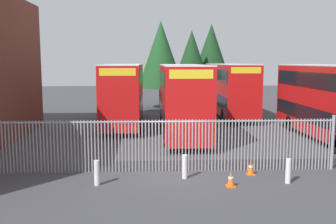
{
  "coord_description": "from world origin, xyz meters",
  "views": [
    {
      "loc": [
        -0.91,
        -15.63,
        4.59
      ],
      "look_at": [
        0.0,
        4.0,
        2.0
      ],
      "focal_mm": 40.81,
      "sensor_mm": 36.0,
      "label": 1
    }
  ],
  "objects_px": {
    "bollard_near_right": "(288,171)",
    "bollard_center_front": "(185,167)",
    "traffic_cone_mid_forecourt": "(231,179)",
    "bollard_near_left": "(97,173)",
    "double_decker_bus_behind_fence_left": "(182,97)",
    "double_decker_bus_near_gate": "(329,99)",
    "traffic_cone_by_gate": "(251,168)",
    "double_decker_bus_behind_fence_right": "(124,92)",
    "double_decker_bus_far_back": "(230,88)"
  },
  "relations": [
    {
      "from": "traffic_cone_mid_forecourt",
      "to": "double_decker_bus_near_gate",
      "type": "bearing_deg",
      "value": 47.85
    },
    {
      "from": "double_decker_bus_behind_fence_left",
      "to": "double_decker_bus_far_back",
      "type": "xyz_separation_m",
      "value": [
        4.75,
        8.32,
        0.0
      ]
    },
    {
      "from": "double_decker_bus_near_gate",
      "to": "traffic_cone_by_gate",
      "type": "height_order",
      "value": "double_decker_bus_near_gate"
    },
    {
      "from": "double_decker_bus_behind_fence_left",
      "to": "traffic_cone_mid_forecourt",
      "type": "height_order",
      "value": "double_decker_bus_behind_fence_left"
    },
    {
      "from": "double_decker_bus_near_gate",
      "to": "double_decker_bus_behind_fence_left",
      "type": "distance_m",
      "value": 8.69
    },
    {
      "from": "traffic_cone_mid_forecourt",
      "to": "double_decker_bus_behind_fence_left",
      "type": "bearing_deg",
      "value": 95.48
    },
    {
      "from": "double_decker_bus_behind_fence_left",
      "to": "traffic_cone_mid_forecourt",
      "type": "distance_m",
      "value": 10.46
    },
    {
      "from": "double_decker_bus_behind_fence_right",
      "to": "traffic_cone_mid_forecourt",
      "type": "relative_size",
      "value": 18.32
    },
    {
      "from": "bollard_near_left",
      "to": "bollard_center_front",
      "type": "relative_size",
      "value": 1.0
    },
    {
      "from": "bollard_near_left",
      "to": "traffic_cone_mid_forecourt",
      "type": "relative_size",
      "value": 1.61
    },
    {
      "from": "double_decker_bus_far_back",
      "to": "traffic_cone_mid_forecourt",
      "type": "relative_size",
      "value": 18.32
    },
    {
      "from": "double_decker_bus_behind_fence_right",
      "to": "bollard_center_front",
      "type": "relative_size",
      "value": 11.38
    },
    {
      "from": "double_decker_bus_far_back",
      "to": "double_decker_bus_near_gate",
      "type": "bearing_deg",
      "value": -70.0
    },
    {
      "from": "bollard_near_left",
      "to": "traffic_cone_mid_forecourt",
      "type": "distance_m",
      "value": 4.99
    },
    {
      "from": "double_decker_bus_far_back",
      "to": "bollard_near_left",
      "type": "relative_size",
      "value": 11.38
    },
    {
      "from": "bollard_near_left",
      "to": "bollard_near_right",
      "type": "relative_size",
      "value": 1.0
    },
    {
      "from": "double_decker_bus_behind_fence_left",
      "to": "double_decker_bus_behind_fence_right",
      "type": "height_order",
      "value": "same"
    },
    {
      "from": "double_decker_bus_behind_fence_left",
      "to": "traffic_cone_by_gate",
      "type": "height_order",
      "value": "double_decker_bus_behind_fence_left"
    },
    {
      "from": "bollard_near_right",
      "to": "double_decker_bus_near_gate",
      "type": "bearing_deg",
      "value": 56.66
    },
    {
      "from": "double_decker_bus_near_gate",
      "to": "bollard_near_right",
      "type": "bearing_deg",
      "value": -123.34
    },
    {
      "from": "bollard_near_left",
      "to": "double_decker_bus_behind_fence_left",
      "type": "bearing_deg",
      "value": 67.8
    },
    {
      "from": "double_decker_bus_far_back",
      "to": "traffic_cone_by_gate",
      "type": "xyz_separation_m",
      "value": [
        -2.64,
        -17.04,
        -2.13
      ]
    },
    {
      "from": "double_decker_bus_behind_fence_right",
      "to": "traffic_cone_by_gate",
      "type": "bearing_deg",
      "value": -65.01
    },
    {
      "from": "bollard_near_right",
      "to": "traffic_cone_by_gate",
      "type": "relative_size",
      "value": 1.61
    },
    {
      "from": "bollard_near_right",
      "to": "traffic_cone_mid_forecourt",
      "type": "relative_size",
      "value": 1.61
    },
    {
      "from": "double_decker_bus_near_gate",
      "to": "bollard_center_front",
      "type": "distance_m",
      "value": 11.75
    },
    {
      "from": "double_decker_bus_far_back",
      "to": "bollard_near_left",
      "type": "bearing_deg",
      "value": -115.79
    },
    {
      "from": "bollard_near_right",
      "to": "bollard_center_front",
      "type": "bearing_deg",
      "value": 168.6
    },
    {
      "from": "double_decker_bus_behind_fence_left",
      "to": "double_decker_bus_far_back",
      "type": "bearing_deg",
      "value": 60.26
    },
    {
      "from": "double_decker_bus_behind_fence_right",
      "to": "bollard_near_right",
      "type": "height_order",
      "value": "double_decker_bus_behind_fence_right"
    },
    {
      "from": "traffic_cone_mid_forecourt",
      "to": "bollard_near_left",
      "type": "bearing_deg",
      "value": 175.11
    },
    {
      "from": "bollard_near_right",
      "to": "traffic_cone_mid_forecourt",
      "type": "distance_m",
      "value": 2.3
    },
    {
      "from": "double_decker_bus_far_back",
      "to": "bollard_center_front",
      "type": "height_order",
      "value": "double_decker_bus_far_back"
    },
    {
      "from": "bollard_near_right",
      "to": "traffic_cone_by_gate",
      "type": "distance_m",
      "value": 1.62
    },
    {
      "from": "double_decker_bus_near_gate",
      "to": "double_decker_bus_behind_fence_left",
      "type": "xyz_separation_m",
      "value": [
        -8.48,
        1.91,
        0.0
      ]
    },
    {
      "from": "bollard_center_front",
      "to": "traffic_cone_mid_forecourt",
      "type": "height_order",
      "value": "bollard_center_front"
    },
    {
      "from": "bollard_near_left",
      "to": "double_decker_bus_behind_fence_right",
      "type": "bearing_deg",
      "value": 89.56
    },
    {
      "from": "double_decker_bus_behind_fence_left",
      "to": "bollard_near_left",
      "type": "distance_m",
      "value": 10.73
    },
    {
      "from": "double_decker_bus_behind_fence_right",
      "to": "bollard_near_right",
      "type": "xyz_separation_m",
      "value": [
        7.13,
        -14.0,
        -1.95
      ]
    },
    {
      "from": "double_decker_bus_behind_fence_right",
      "to": "bollard_near_left",
      "type": "distance_m",
      "value": 14.04
    },
    {
      "from": "bollard_center_front",
      "to": "traffic_cone_by_gate",
      "type": "height_order",
      "value": "bollard_center_front"
    },
    {
      "from": "double_decker_bus_behind_fence_right",
      "to": "bollard_near_right",
      "type": "distance_m",
      "value": 15.83
    },
    {
      "from": "double_decker_bus_behind_fence_left",
      "to": "double_decker_bus_behind_fence_right",
      "type": "relative_size",
      "value": 1.0
    },
    {
      "from": "double_decker_bus_behind_fence_left",
      "to": "bollard_near_right",
      "type": "relative_size",
      "value": 11.38
    },
    {
      "from": "double_decker_bus_far_back",
      "to": "bollard_near_left",
      "type": "distance_m",
      "value": 20.19
    },
    {
      "from": "bollard_center_front",
      "to": "double_decker_bus_behind_fence_right",
      "type": "bearing_deg",
      "value": 103.82
    },
    {
      "from": "bollard_near_left",
      "to": "traffic_cone_by_gate",
      "type": "bearing_deg",
      "value": 9.75
    },
    {
      "from": "traffic_cone_by_gate",
      "to": "double_decker_bus_behind_fence_right",
      "type": "bearing_deg",
      "value": 114.99
    },
    {
      "from": "traffic_cone_mid_forecourt",
      "to": "bollard_near_right",
      "type": "bearing_deg",
      "value": 8.32
    },
    {
      "from": "bollard_center_front",
      "to": "traffic_cone_mid_forecourt",
      "type": "bearing_deg",
      "value": -34.71
    }
  ]
}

